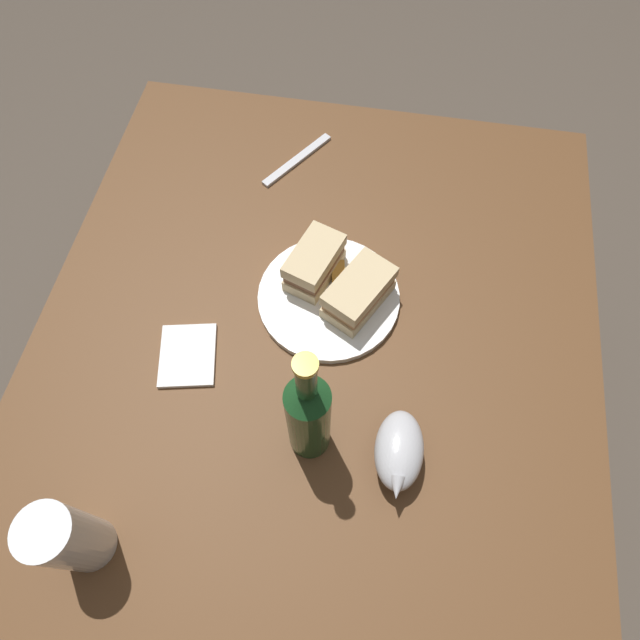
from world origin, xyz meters
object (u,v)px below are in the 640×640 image
(fork, at_px, (297,160))
(sandwich_half_right, at_px, (314,263))
(plate, at_px, (329,297))
(napkin, at_px, (188,355))
(pint_glass, at_px, (72,540))
(gravy_boat, at_px, (399,451))
(cider_bottle, at_px, (308,415))
(sandwich_half_left, at_px, (359,293))

(fork, bearing_deg, sandwich_half_right, -128.56)
(plate, distance_m, napkin, 0.26)
(pint_glass, height_order, fork, pint_glass)
(gravy_boat, xyz_separation_m, cider_bottle, (-0.01, -0.13, 0.07))
(gravy_boat, xyz_separation_m, fork, (-0.56, -0.26, -0.04))
(sandwich_half_right, bearing_deg, napkin, -43.92)
(gravy_boat, bearing_deg, cider_bottle, -93.13)
(gravy_boat, relative_size, cider_bottle, 0.44)
(sandwich_half_right, height_order, pint_glass, pint_glass)
(plate, height_order, napkin, plate)
(sandwich_half_right, relative_size, gravy_boat, 0.98)
(pint_glass, relative_size, napkin, 1.46)
(gravy_boat, bearing_deg, napkin, -107.07)
(plate, height_order, sandwich_half_left, sandwich_half_left)
(gravy_boat, height_order, cider_bottle, cider_bottle)
(sandwich_half_left, xyz_separation_m, gravy_boat, (0.25, 0.09, -0.00))
(pint_glass, height_order, napkin, pint_glass)
(sandwich_half_right, distance_m, cider_bottle, 0.30)
(pint_glass, bearing_deg, cider_bottle, 126.06)
(plate, distance_m, sandwich_half_left, 0.06)
(sandwich_half_right, distance_m, pint_glass, 0.54)
(napkin, distance_m, fork, 0.46)
(cider_bottle, height_order, fork, cider_bottle)
(pint_glass, relative_size, cider_bottle, 0.54)
(plate, xyz_separation_m, fork, (-0.30, -0.11, -0.00))
(cider_bottle, distance_m, fork, 0.58)
(sandwich_half_right, bearing_deg, pint_glass, -25.46)
(napkin, bearing_deg, fork, 167.88)
(plate, xyz_separation_m, sandwich_half_left, (0.00, 0.05, 0.04))
(cider_bottle, bearing_deg, sandwich_half_right, -171.42)
(sandwich_half_left, bearing_deg, napkin, -61.60)
(sandwich_half_left, relative_size, gravy_boat, 1.08)
(sandwich_half_left, xyz_separation_m, napkin, (0.14, -0.26, -0.04))
(fork, bearing_deg, cider_bottle, -133.00)
(sandwich_half_right, relative_size, cider_bottle, 0.43)
(sandwich_half_right, relative_size, pint_glass, 0.80)
(sandwich_half_left, height_order, cider_bottle, cider_bottle)
(fork, bearing_deg, plate, -125.26)
(sandwich_half_right, relative_size, napkin, 1.16)
(plate, distance_m, sandwich_half_right, 0.06)
(plate, bearing_deg, sandwich_half_left, 84.93)
(plate, xyz_separation_m, cider_bottle, (0.25, 0.01, 0.11))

